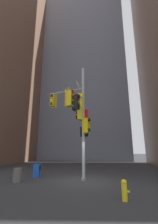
# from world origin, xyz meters

# --- Properties ---
(ground) EXTENTS (120.00, 120.00, 0.00)m
(ground) POSITION_xyz_m (0.00, 0.00, 0.00)
(ground) COLOR #2D2D30
(building_mid_block) EXTENTS (17.78, 17.78, 37.38)m
(building_mid_block) POSITION_xyz_m (-3.49, 25.01, 18.69)
(building_mid_block) COLOR slate
(building_mid_block) RESTS_ON ground
(signal_pole_assembly) EXTENTS (3.46, 3.07, 8.09)m
(signal_pole_assembly) POSITION_xyz_m (-0.51, -0.26, 4.80)
(signal_pole_assembly) COLOR #9EA0A3
(signal_pole_assembly) RESTS_ON ground
(fire_hydrant) EXTENTS (0.33, 0.23, 0.81)m
(fire_hydrant) POSITION_xyz_m (2.29, -3.64, 0.43)
(fire_hydrant) COLOR yellow
(fire_hydrant) RESTS_ON ground
(newspaper_box) EXTENTS (0.45, 0.36, 0.93)m
(newspaper_box) POSITION_xyz_m (-3.60, 0.56, 0.47)
(newspaper_box) COLOR #194CB2
(newspaper_box) RESTS_ON ground
(trash_bin) EXTENTS (0.52, 0.52, 0.84)m
(trash_bin) POSITION_xyz_m (-4.03, -1.27, 0.42)
(trash_bin) COLOR #59514C
(trash_bin) RESTS_ON ground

